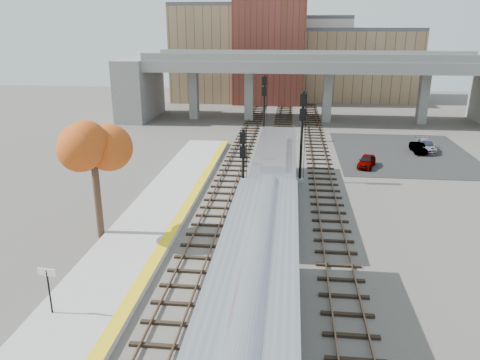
% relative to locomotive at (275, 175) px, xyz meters
% --- Properties ---
extents(ground, '(160.00, 160.00, 0.00)m').
position_rel_locomotive_xyz_m(ground, '(-1.00, -11.72, -2.28)').
color(ground, '#47423D').
rests_on(ground, ground).
extents(platform, '(4.50, 60.00, 0.35)m').
position_rel_locomotive_xyz_m(platform, '(-8.25, -11.72, -2.10)').
color(platform, '#9E9E99').
rests_on(platform, ground).
extents(yellow_strip, '(0.70, 60.00, 0.01)m').
position_rel_locomotive_xyz_m(yellow_strip, '(-6.35, -11.72, -1.92)').
color(yellow_strip, yellow).
rests_on(yellow_strip, platform).
extents(tracks, '(10.70, 95.00, 0.25)m').
position_rel_locomotive_xyz_m(tracks, '(-0.07, 0.78, -2.20)').
color(tracks, black).
rests_on(tracks, ground).
extents(overpass, '(54.00, 12.00, 9.50)m').
position_rel_locomotive_xyz_m(overpass, '(3.92, 33.28, 3.53)').
color(overpass, slate).
rests_on(overpass, ground).
extents(buildings_far, '(43.00, 21.00, 20.60)m').
position_rel_locomotive_xyz_m(buildings_far, '(0.26, 54.85, 5.60)').
color(buildings_far, '#977957').
rests_on(buildings_far, ground).
extents(parking_lot, '(14.00, 18.00, 0.04)m').
position_rel_locomotive_xyz_m(parking_lot, '(13.00, 16.28, -2.26)').
color(parking_lot, black).
rests_on(parking_lot, ground).
extents(locomotive, '(3.02, 19.05, 4.10)m').
position_rel_locomotive_xyz_m(locomotive, '(0.00, 0.00, 0.00)').
color(locomotive, '#A8AAB2').
rests_on(locomotive, ground).
extents(signal_mast_near, '(0.60, 0.64, 6.32)m').
position_rel_locomotive_xyz_m(signal_mast_near, '(-2.10, -2.94, 0.71)').
color(signal_mast_near, '#9E9E99').
rests_on(signal_mast_near, ground).
extents(signal_mast_mid, '(0.60, 0.64, 7.82)m').
position_rel_locomotive_xyz_m(signal_mast_mid, '(2.00, 5.40, 1.74)').
color(signal_mast_mid, '#9E9E99').
rests_on(signal_mast_mid, ground).
extents(signal_mast_far, '(0.60, 0.64, 7.61)m').
position_rel_locomotive_xyz_m(signal_mast_far, '(-2.10, 20.62, 1.60)').
color(signal_mast_far, '#9E9E99').
rests_on(signal_mast_far, ground).
extents(station_sign, '(0.90, 0.16, 2.27)m').
position_rel_locomotive_xyz_m(station_sign, '(-9.57, -16.01, -0.30)').
color(station_sign, black).
rests_on(station_sign, platform).
extents(tree, '(3.60, 3.60, 8.24)m').
position_rel_locomotive_xyz_m(tree, '(-10.82, -7.20, 3.83)').
color(tree, '#382619').
rests_on(tree, ground).
extents(car_a, '(2.37, 3.66, 1.16)m').
position_rel_locomotive_xyz_m(car_a, '(8.39, 10.54, -1.66)').
color(car_a, '#99999E').
rests_on(car_a, parking_lot).
extents(car_b, '(1.23, 3.27, 1.07)m').
position_rel_locomotive_xyz_m(car_b, '(14.62, 16.57, -1.71)').
color(car_b, '#99999E').
rests_on(car_b, parking_lot).
extents(car_c, '(2.13, 4.48, 1.26)m').
position_rel_locomotive_xyz_m(car_c, '(15.53, 17.22, -1.61)').
color(car_c, '#99999E').
rests_on(car_c, parking_lot).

